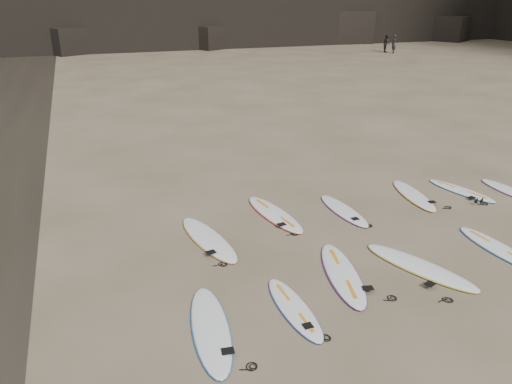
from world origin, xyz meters
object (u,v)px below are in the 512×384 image
surfboard_1 (294,308)px  person_b (387,43)px  surfboard_7 (344,210)px  surfboard_10 (512,191)px  person_a (394,44)px  surfboard_4 (498,248)px  surfboard_9 (461,190)px  surfboard_0 (211,328)px  surfboard_2 (342,273)px  surfboard_5 (208,238)px  surfboard_6 (274,214)px  surfboard_3 (420,266)px  surfboard_8 (413,195)px

surfboard_1 → person_b: bearing=53.8°
surfboard_7 → surfboard_10: bearing=-6.7°
person_a → person_b: (-0.02, 1.17, -0.03)m
surfboard_4 → surfboard_10: size_ratio=1.04×
surfboard_1 → person_a: size_ratio=1.26×
surfboard_4 → surfboard_9: bearing=61.1°
person_b → surfboard_4: bearing=175.6°
surfboard_0 → surfboard_9: 9.74m
surfboard_1 → surfboard_2: size_ratio=0.83×
surfboard_4 → surfboard_2: bearing=175.9°
surfboard_4 → surfboard_9: 3.71m
surfboard_4 → surfboard_7: size_ratio=1.03×
surfboard_2 → surfboard_7: 3.39m
surfboard_5 → person_a: 42.23m
surfboard_1 → surfboard_2: (1.48, 0.79, 0.01)m
surfboard_6 → surfboard_4: bearing=-48.3°
surfboard_4 → surfboard_9: (1.75, 3.28, -0.00)m
surfboard_1 → surfboard_7: size_ratio=0.95×
surfboard_0 → person_b: size_ratio=1.58×
surfboard_9 → person_b: bearing=46.1°
surfboard_1 → surfboard_3: 3.27m
surfboard_3 → surfboard_9: size_ratio=1.20×
surfboard_9 → surfboard_10: (1.38, -0.59, 0.00)m
surfboard_0 → surfboard_8: bearing=36.7°
surfboard_0 → person_a: 45.42m
surfboard_5 → surfboard_8: size_ratio=1.11×
surfboard_6 → surfboard_8: (4.40, -0.15, -0.00)m
surfboard_4 → surfboard_0: bearing=-175.9°
surfboard_6 → surfboard_3: bearing=-69.9°
surfboard_3 → person_b: (23.13, 36.36, 0.80)m
surfboard_3 → surfboard_9: surfboard_3 is taller
surfboard_0 → surfboard_6: 5.14m
surfboard_2 → surfboard_6: size_ratio=0.99×
surfboard_4 → person_a: (20.87, 35.09, 0.84)m
surfboard_5 → surfboard_9: size_ratio=1.20×
surfboard_1 → surfboard_10: size_ratio=0.95×
surfboard_0 → surfboard_1: 1.67m
surfboard_5 → person_b: size_ratio=1.63×
surfboard_7 → surfboard_9: 4.11m
surfboard_4 → person_b: 41.84m
surfboard_5 → surfboard_3: bearing=-45.9°
surfboard_3 → surfboard_10: bearing=5.2°
surfboard_1 → surfboard_7: bearing=49.3°
surfboard_3 → surfboard_9: (4.03, 3.37, -0.01)m
surfboard_3 → surfboard_5: size_ratio=0.99×
surfboard_1 → surfboard_4: bearing=5.2°
surfboard_7 → surfboard_8: surfboard_8 is taller
surfboard_1 → surfboard_2: surfboard_2 is taller
surfboard_6 → surfboard_9: bearing=-11.1°
surfboard_3 → surfboard_2: bearing=147.7°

